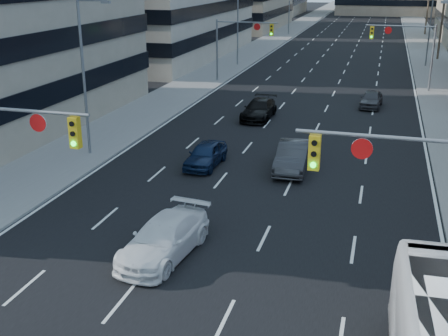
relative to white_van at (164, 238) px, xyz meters
name	(u,v)px	position (x,y,z in m)	size (l,w,h in m)	color
road_surface	(362,18)	(1.60, 120.47, -0.72)	(18.00, 300.00, 0.02)	black
sidewalk_left	(312,17)	(-9.90, 120.47, -0.66)	(5.00, 300.00, 0.15)	slate
sidewalk_right	(414,19)	(13.10, 120.47, -0.66)	(5.00, 300.00, 0.15)	slate
signal_near_right	(427,189)	(9.05, -1.53, 3.59)	(6.59, 0.33, 6.00)	slate
signal_far_left	(240,38)	(-6.08, 35.47, 3.57)	(6.09, 0.33, 6.00)	slate
signal_far_right	(407,43)	(9.28, 35.47, 3.57)	(6.09, 0.33, 6.00)	slate
utility_pole_midblock	(443,12)	(13.80, 56.47, 5.04)	(2.20, 0.28, 11.00)	#4C3D2D
utility_pole_distant	(429,0)	(13.80, 86.47, 5.04)	(2.20, 0.28, 11.00)	#4C3D2D
streetlight_left_near	(86,71)	(-8.74, 10.47, 4.32)	(2.03, 0.22, 9.00)	slate
streetlight_left_mid	(239,21)	(-8.74, 45.47, 4.32)	(2.03, 0.22, 9.00)	slate
streetlight_left_far	(290,4)	(-8.74, 80.47, 4.32)	(2.03, 0.22, 9.00)	slate
streetlight_right_far	(429,22)	(11.94, 50.47, 4.32)	(2.03, 0.22, 9.00)	slate
white_van	(164,238)	(0.00, 0.00, 0.00)	(2.06, 5.06, 1.47)	silver
sedan_blue	(206,154)	(-1.66, 10.51, -0.05)	(1.61, 3.99, 1.36)	#0E1D3A
sedan_grey_center	(293,157)	(3.15, 11.19, 0.04)	(1.64, 4.70, 1.55)	#2D2D30
sedan_black_far	(259,109)	(-1.12, 21.84, -0.02)	(1.99, 4.90, 1.42)	black
sedan_grey_right	(371,99)	(6.79, 27.98, -0.06)	(1.58, 3.94, 1.34)	#3A393C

